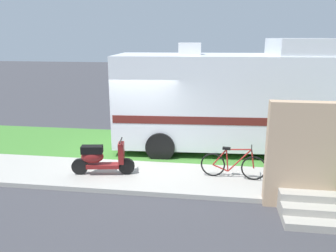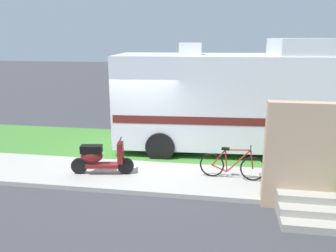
{
  "view_description": "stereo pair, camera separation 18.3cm",
  "coord_description": "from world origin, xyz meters",
  "px_view_note": "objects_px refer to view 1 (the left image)",
  "views": [
    {
      "loc": [
        2.34,
        -9.46,
        3.72
      ],
      "look_at": [
        0.95,
        0.3,
        1.1
      ],
      "focal_mm": 36.08,
      "sensor_mm": 36.0,
      "label": 1
    },
    {
      "loc": [
        2.52,
        -9.43,
        3.72
      ],
      "look_at": [
        0.95,
        0.3,
        1.1
      ],
      "focal_mm": 36.08,
      "sensor_mm": 36.0,
      "label": 2
    }
  ],
  "objects_px": {
    "motorhome_rv": "(223,99)",
    "bicycle": "(233,165)",
    "pickup_truck_near": "(320,99)",
    "scooter": "(100,158)"
  },
  "relations": [
    {
      "from": "motorhome_rv",
      "to": "bicycle",
      "type": "distance_m",
      "value": 2.95
    },
    {
      "from": "motorhome_rv",
      "to": "pickup_truck_near",
      "type": "bearing_deg",
      "value": 47.12
    },
    {
      "from": "motorhome_rv",
      "to": "bicycle",
      "type": "height_order",
      "value": "motorhome_rv"
    },
    {
      "from": "scooter",
      "to": "pickup_truck_near",
      "type": "xyz_separation_m",
      "value": [
        7.64,
        7.62,
        0.41
      ]
    },
    {
      "from": "scooter",
      "to": "pickup_truck_near",
      "type": "distance_m",
      "value": 10.8
    },
    {
      "from": "motorhome_rv",
      "to": "scooter",
      "type": "distance_m",
      "value": 4.49
    },
    {
      "from": "bicycle",
      "to": "scooter",
      "type": "bearing_deg",
      "value": -176.19
    },
    {
      "from": "motorhome_rv",
      "to": "scooter",
      "type": "height_order",
      "value": "motorhome_rv"
    },
    {
      "from": "bicycle",
      "to": "pickup_truck_near",
      "type": "bearing_deg",
      "value": 60.79
    },
    {
      "from": "scooter",
      "to": "pickup_truck_near",
      "type": "relative_size",
      "value": 0.32
    }
  ]
}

